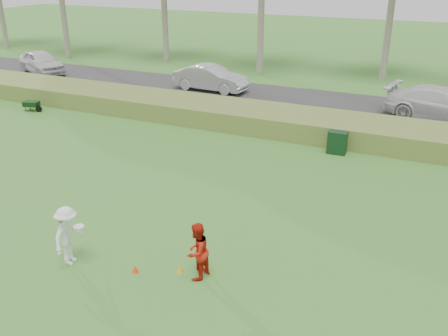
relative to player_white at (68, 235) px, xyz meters
The scene contains 12 objects.
ground 2.52m from the player_white, 16.54° to the left, with size 120.00×120.00×0.00m, color #327226.
reed_strip 12.89m from the player_white, 79.78° to the left, with size 80.00×3.00×0.90m, color #59712D.
park_road 17.84m from the player_white, 82.63° to the left, with size 80.00×6.00×0.06m, color #2D2D2D.
player_white is the anchor object (origin of this frame).
player_red 3.43m from the player_white, 13.24° to the left, with size 0.73×0.57×1.51m, color red.
cone_orange 1.95m from the player_white, 10.08° to the left, with size 0.17×0.17×0.19m, color #FF3A0D.
cone_yellow 3.03m from the player_white, 15.53° to the left, with size 0.19×0.19×0.21m, color gold.
utility_cabinet 11.73m from the player_white, 67.14° to the left, with size 0.75×0.47×0.94m, color black.
wheelbarrow 15.26m from the player_white, 137.72° to the left, with size 1.08×0.63×0.52m.
car_left 24.47m from the player_white, 134.77° to the left, with size 1.80×4.47×1.52m, color silver.
car_mid 18.49m from the player_white, 104.48° to the left, with size 1.57×4.49×1.48m, color silver.
car_right 19.08m from the player_white, 64.50° to the left, with size 2.20×5.42×1.57m, color silver.
Camera 1 is at (6.01, -9.14, 7.42)m, focal length 40.00 mm.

